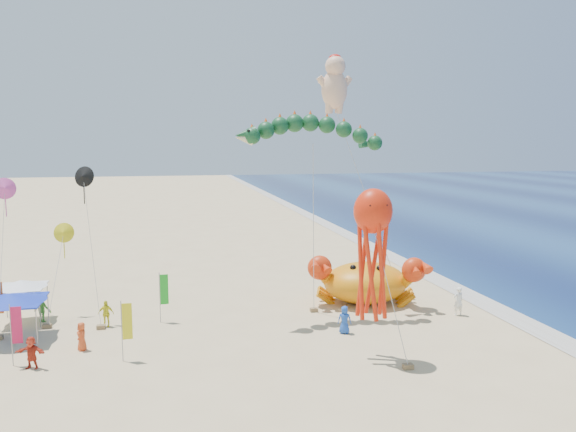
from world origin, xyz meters
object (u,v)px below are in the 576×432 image
at_px(dragon_kite, 311,136).
at_px(canopy_blue, 11,298).
at_px(cherub_kite, 335,83).
at_px(crab_inflatable, 366,281).
at_px(octopus_kite, 373,244).
at_px(canopy_white, 21,284).

bearing_deg(dragon_kite, canopy_blue, -178.04).
relative_size(cherub_kite, canopy_blue, 4.64).
xyz_separation_m(crab_inflatable, octopus_kite, (-3.36, -9.72, 4.53)).
xyz_separation_m(cherub_kite, octopus_kite, (-2.60, -15.14, -9.59)).
bearing_deg(canopy_white, crab_inflatable, -1.48).
distance_m(crab_inflatable, canopy_white, 22.52).
height_order(cherub_kite, octopus_kite, cherub_kite).
distance_m(cherub_kite, octopus_kite, 18.11).
bearing_deg(canopy_white, cherub_kite, 12.55).
xyz_separation_m(dragon_kite, octopus_kite, (1.25, -7.64, -5.48)).
distance_m(cherub_kite, canopy_white, 25.90).
distance_m(dragon_kite, canopy_blue, 19.91).
bearing_deg(dragon_kite, octopus_kite, -80.69).
bearing_deg(canopy_blue, dragon_kite, 1.96).
relative_size(crab_inflatable, dragon_kite, 0.64).
xyz_separation_m(cherub_kite, canopy_white, (-21.73, -4.84, -13.23)).
xyz_separation_m(dragon_kite, canopy_blue, (-17.69, -0.61, -9.12)).
height_order(octopus_kite, canopy_blue, octopus_kite).
bearing_deg(crab_inflatable, cherub_kite, 97.98).
relative_size(octopus_kite, canopy_white, 2.97).
bearing_deg(canopy_white, octopus_kite, -28.31).
distance_m(canopy_blue, canopy_white, 3.27).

